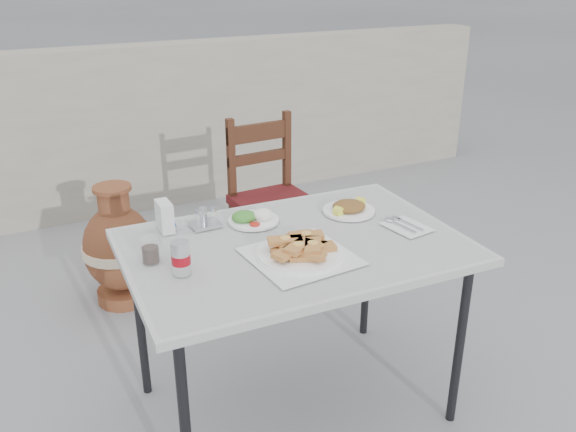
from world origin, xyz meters
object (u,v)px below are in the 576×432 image
salad_chopped_plate (349,208)px  cola_glass (150,251)px  soda_can (181,258)px  condiment_caddy (205,220)px  pide_plate (300,249)px  salad_rice_plate (253,218)px  chair (271,199)px  cafe_table (295,255)px  terracotta_urn (119,249)px  napkin_holder (165,216)px

salad_chopped_plate → cola_glass: size_ratio=2.32×
soda_can → condiment_caddy: size_ratio=1.01×
pide_plate → soda_can: bearing=170.4°
salad_rice_plate → chair: 1.02m
cafe_table → soda_can: soda_can is taller
cafe_table → condiment_caddy: 0.40m
cola_glass → terracotta_urn: (0.07, 1.11, -0.50)m
cafe_table → chair: size_ratio=1.37×
cola_glass → napkin_holder: 0.27m
salad_chopped_plate → chair: 0.98m
soda_can → napkin_holder: size_ratio=0.98×
cola_glass → salad_chopped_plate: bearing=5.0°
salad_rice_plate → napkin_holder: size_ratio=1.72×
salad_chopped_plate → soda_can: bearing=-165.4°
condiment_caddy → salad_chopped_plate: bearing=-12.3°
salad_chopped_plate → soda_can: (-0.80, -0.21, 0.04)m
napkin_holder → terracotta_urn: napkin_holder is taller
terracotta_urn → cola_glass: bearing=-93.9°
soda_can → condiment_caddy: 0.40m
terracotta_urn → napkin_holder: bearing=-87.0°
cafe_table → chair: bearing=69.6°
pide_plate → chair: (0.44, 1.21, -0.32)m
pide_plate → cola_glass: cola_glass is taller
napkin_holder → condiment_caddy: napkin_holder is taller
condiment_caddy → terracotta_urn: bearing=102.5°
salad_chopped_plate → terracotta_urn: 1.39m
salad_rice_plate → salad_chopped_plate: 0.41m
pide_plate → condiment_caddy: (-0.22, 0.41, -0.00)m
napkin_holder → terracotta_urn: (-0.05, 0.87, -0.52)m
cafe_table → salad_rice_plate: salad_rice_plate is taller
cafe_table → chair: (0.41, 1.09, -0.23)m
cafe_table → salad_chopped_plate: salad_chopped_plate is taller
salad_rice_plate → cola_glass: cola_glass is taller
pide_plate → soda_can: soda_can is taller
pide_plate → salad_chopped_plate: size_ratio=1.73×
salad_chopped_plate → napkin_holder: 0.77m
cafe_table → terracotta_urn: 1.35m
napkin_holder → chair: bearing=43.2°
chair → salad_chopped_plate: bearing=-97.5°
pide_plate → cafe_table: bearing=72.2°
soda_can → chair: bearing=52.8°
salad_chopped_plate → terracotta_urn: (-0.80, 1.04, -0.48)m
pide_plate → terracotta_urn: size_ratio=0.56×
salad_chopped_plate → cola_glass: 0.87m
salad_rice_plate → chair: bearing=60.8°
salad_rice_plate → salad_chopped_plate: bearing=-11.8°
salad_rice_plate → napkin_holder: bearing=167.3°
salad_rice_plate → napkin_holder: 0.35m
chair → condiment_caddy: bearing=-132.9°
soda_can → napkin_holder: bearing=82.5°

